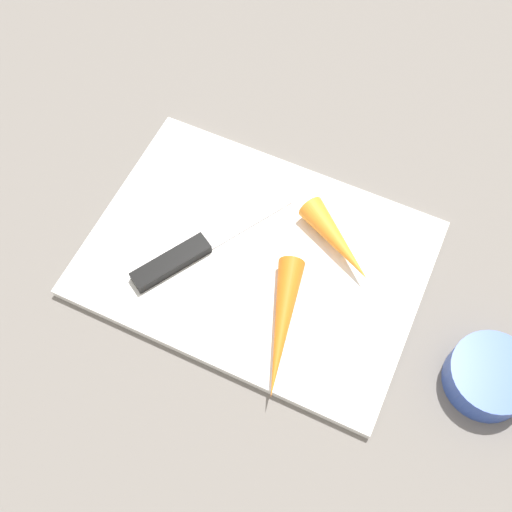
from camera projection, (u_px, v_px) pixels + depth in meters
name	position (u px, v px, depth m)	size (l,w,h in m)	color
ground_plane	(256.00, 261.00, 0.70)	(1.40, 1.40, 0.00)	slate
cutting_board	(256.00, 259.00, 0.69)	(0.36, 0.26, 0.01)	white
knife	(182.00, 257.00, 0.68)	(0.12, 0.18, 0.01)	#B7B7BC
carrot_short	(338.00, 242.00, 0.68)	(0.03, 0.03, 0.11)	orange
carrot_long	(282.00, 327.00, 0.63)	(0.03, 0.03, 0.15)	orange
small_bowl	(489.00, 376.00, 0.62)	(0.08, 0.08, 0.04)	#3351B2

